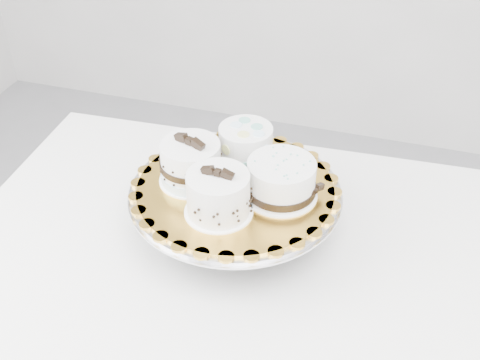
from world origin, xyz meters
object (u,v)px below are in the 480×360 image
(cake_board, at_px, (235,188))
(cake_ribbon, at_px, (282,180))
(cake_banded, at_px, (191,164))
(cake_swirl, at_px, (218,195))
(cake_dots, at_px, (246,145))
(table, at_px, (250,282))
(cake_stand, at_px, (235,203))

(cake_board, relative_size, cake_ribbon, 2.25)
(cake_banded, bearing_deg, cake_swirl, -23.52)
(cake_swirl, relative_size, cake_dots, 0.93)
(cake_board, relative_size, cake_banded, 2.60)
(cake_board, bearing_deg, cake_ribbon, 0.77)
(table, xyz_separation_m, cake_banded, (-0.12, 0.03, 0.24))
(cake_board, distance_m, cake_swirl, 0.09)
(cake_ribbon, bearing_deg, cake_banded, -153.19)
(cake_dots, bearing_deg, cake_swirl, -71.72)
(cake_swirl, height_order, cake_dots, cake_swirl)
(cake_board, height_order, cake_banded, cake_banded)
(cake_banded, distance_m, cake_dots, 0.12)
(table, distance_m, cake_ribbon, 0.24)
(cake_stand, distance_m, cake_ribbon, 0.11)
(cake_swirl, relative_size, cake_ribbon, 0.75)
(table, xyz_separation_m, cake_swirl, (-0.05, -0.04, 0.24))
(cake_swirl, bearing_deg, cake_banded, 140.76)
(cake_swirl, distance_m, cake_banded, 0.11)
(cake_stand, distance_m, cake_swirl, 0.11)
(cake_swirl, bearing_deg, cake_ribbon, 44.59)
(cake_board, height_order, cake_swirl, cake_swirl)
(cake_dots, relative_size, cake_ribbon, 0.80)
(cake_stand, bearing_deg, cake_ribbon, 0.77)
(table, bearing_deg, cake_dots, 108.58)
(cake_stand, bearing_deg, cake_dots, 93.73)
(cake_board, bearing_deg, cake_dots, 93.73)
(cake_stand, bearing_deg, table, -42.99)
(cake_banded, bearing_deg, cake_stand, 23.22)
(cake_stand, relative_size, cake_ribbon, 2.45)
(cake_stand, relative_size, cake_dots, 3.05)
(cake_board, bearing_deg, cake_swirl, -94.21)
(table, distance_m, cake_dots, 0.27)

